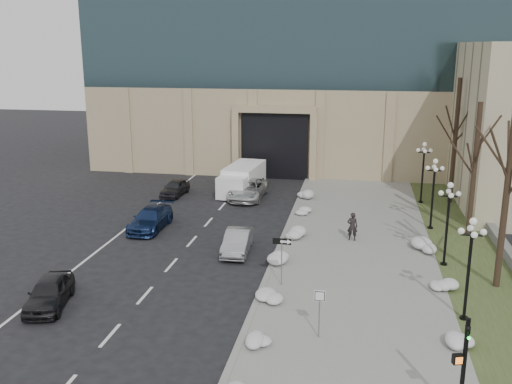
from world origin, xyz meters
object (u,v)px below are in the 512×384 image
at_px(pedestrian, 352,226).
at_px(traffic_signal, 462,372).
at_px(car_e, 175,188).
at_px(lamppost_a, 470,255).
at_px(car_a, 49,292).
at_px(lamppost_b, 448,213).
at_px(keep_sign, 320,304).
at_px(lamppost_c, 434,184).
at_px(box_truck, 242,179).
at_px(one_way_sign, 285,247).
at_px(car_b, 237,242).
at_px(car_d, 248,189).
at_px(car_c, 150,219).
at_px(lamppost_d, 423,164).

relative_size(pedestrian, traffic_signal, 0.49).
relative_size(car_e, lamppost_a, 0.79).
relative_size(car_a, lamppost_b, 0.85).
bearing_deg(keep_sign, lamppost_c, 69.70).
xyz_separation_m(pedestrian, lamppost_c, (5.04, 3.34, 2.06)).
relative_size(box_truck, one_way_sign, 2.68).
distance_m(car_b, car_d, 12.10).
height_order(car_b, car_d, car_d).
relative_size(car_b, lamppost_c, 0.85).
bearing_deg(lamppost_a, lamppost_c, 90.00).
bearing_deg(car_c, lamppost_b, -9.93).
distance_m(car_c, lamppost_a, 20.84).
xyz_separation_m(car_d, box_truck, (-0.90, 2.09, 0.29)).
distance_m(one_way_sign, lamppost_d, 19.23).
distance_m(pedestrian, lamppost_b, 6.29).
xyz_separation_m(car_a, one_way_sign, (10.47, 4.02, 1.45)).
distance_m(pedestrian, lamppost_c, 6.39).
distance_m(car_c, traffic_signal, 24.09).
bearing_deg(car_e, traffic_signal, -52.00).
bearing_deg(one_way_sign, lamppost_c, 53.59).
bearing_deg(lamppost_a, lamppost_b, 90.00).
bearing_deg(one_way_sign, car_a, -158.16).
bearing_deg(car_c, car_b, -25.91).
height_order(car_a, lamppost_b, lamppost_b).
bearing_deg(lamppost_c, lamppost_b, -90.00).
bearing_deg(car_c, car_e, 98.18).
relative_size(car_e, traffic_signal, 1.02).
relative_size(pedestrian, box_truck, 0.26).
bearing_deg(box_truck, car_e, -151.42).
height_order(one_way_sign, traffic_signal, traffic_signal).
xyz_separation_m(car_b, lamppost_c, (11.61, 6.38, 2.41)).
bearing_deg(car_b, keep_sign, -62.88).
bearing_deg(one_way_sign, car_c, 142.78).
bearing_deg(lamppost_c, keep_sign, -111.36).
relative_size(box_truck, traffic_signal, 1.89).
bearing_deg(pedestrian, one_way_sign, 67.50).
relative_size(traffic_signal, lamppost_a, 0.77).
bearing_deg(lamppost_c, box_truck, 151.58).
height_order(car_a, keep_sign, keep_sign).
bearing_deg(one_way_sign, car_e, 124.87).
bearing_deg(pedestrian, traffic_signal, 102.77).
relative_size(car_c, one_way_sign, 1.85).
distance_m(car_e, pedestrian, 16.79).
height_order(car_c, lamppost_b, lamppost_b).
bearing_deg(pedestrian, lamppost_c, -145.84).
relative_size(box_truck, lamppost_c, 1.46).
bearing_deg(box_truck, one_way_sign, -66.86).
distance_m(car_a, box_truck, 23.02).
bearing_deg(lamppost_a, car_c, 151.39).
distance_m(car_a, traffic_signal, 18.20).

